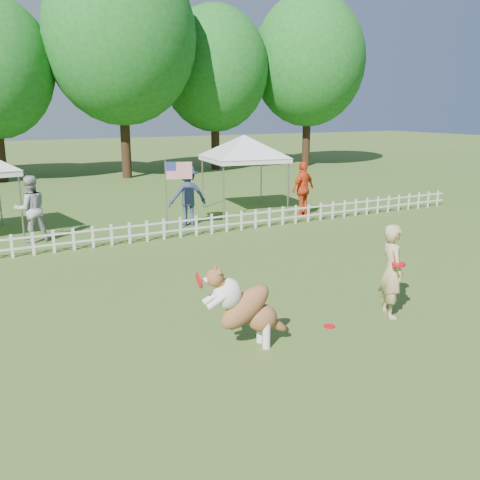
{
  "coord_description": "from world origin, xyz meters",
  "views": [
    {
      "loc": [
        -5.44,
        -6.94,
        3.62
      ],
      "look_at": [
        -0.54,
        2.0,
        1.1
      ],
      "focal_mm": 40.0,
      "sensor_mm": 36.0,
      "label": 1
    }
  ],
  "objects": [
    {
      "name": "dog",
      "position": [
        -1.67,
        -0.27,
        0.68
      ],
      "size": [
        1.36,
        0.62,
        1.35
      ],
      "primitive_type": null,
      "rotation": [
        0.0,
        0.0,
        -0.14
      ],
      "color": "brown",
      "rests_on": "ground"
    },
    {
      "name": "handler",
      "position": [
        1.23,
        -0.34,
        0.84
      ],
      "size": [
        0.59,
        0.71,
        1.68
      ],
      "primitive_type": "imported",
      "rotation": [
        0.0,
        0.0,
        1.2
      ],
      "color": "tan",
      "rests_on": "ground"
    },
    {
      "name": "spectator_b",
      "position": [
        1.13,
        8.49,
        0.96
      ],
      "size": [
        1.28,
        0.79,
        1.91
      ],
      "primitive_type": "imported",
      "rotation": [
        0.0,
        0.0,
        3.08
      ],
      "color": "navy",
      "rests_on": "ground"
    },
    {
      "name": "canopy_tent_right",
      "position": [
        3.84,
        9.69,
        1.33
      ],
      "size": [
        2.89,
        2.89,
        2.66
      ],
      "primitive_type": null,
      "rotation": [
        0.0,
        0.0,
        -0.14
      ],
      "color": "silver",
      "rests_on": "ground"
    },
    {
      "name": "frisbee_on_turf",
      "position": [
        -0.03,
        -0.24,
        0.01
      ],
      "size": [
        0.24,
        0.24,
        0.02
      ],
      "primitive_type": "cylinder",
      "rotation": [
        0.0,
        0.0,
        -0.24
      ],
      "color": "red",
      "rests_on": "ground"
    },
    {
      "name": "ground",
      "position": [
        0.0,
        0.0,
        0.0
      ],
      "size": [
        120.0,
        120.0,
        0.0
      ],
      "primitive_type": "plane",
      "color": "#325A1C",
      "rests_on": "ground"
    },
    {
      "name": "flag_pole",
      "position": [
        0.1,
        7.66,
        1.08
      ],
      "size": [
        0.82,
        0.3,
        2.16
      ],
      "primitive_type": null,
      "rotation": [
        0.0,
        0.0,
        -0.27
      ],
      "color": "gray",
      "rests_on": "ground"
    },
    {
      "name": "tree_right",
      "position": [
        9.0,
        22.5,
        5.2
      ],
      "size": [
        6.2,
        6.2,
        10.4
      ],
      "primitive_type": null,
      "color": "#19581B",
      "rests_on": "ground"
    },
    {
      "name": "picket_fence",
      "position": [
        0.0,
        7.0,
        0.3
      ],
      "size": [
        22.0,
        0.08,
        0.6
      ],
      "primitive_type": null,
      "color": "silver",
      "rests_on": "ground"
    },
    {
      "name": "spectator_a",
      "position": [
        -3.54,
        8.52,
        0.92
      ],
      "size": [
        0.96,
        0.79,
        1.85
      ],
      "primitive_type": "imported",
      "rotation": [
        0.0,
        0.0,
        3.24
      ],
      "color": "#A2A2A7",
      "rests_on": "ground"
    },
    {
      "name": "spectator_c",
      "position": [
        5.18,
        7.94,
        0.93
      ],
      "size": [
        1.18,
        0.77,
        1.87
      ],
      "primitive_type": "imported",
      "rotation": [
        0.0,
        0.0,
        3.45
      ],
      "color": "red",
      "rests_on": "ground"
    },
    {
      "name": "tree_far_right",
      "position": [
        15.0,
        21.5,
        5.7
      ],
      "size": [
        7.0,
        7.0,
        11.4
      ],
      "primitive_type": null,
      "color": "#19581B",
      "rests_on": "ground"
    },
    {
      "name": "tree_center_right",
      "position": [
        3.0,
        21.0,
        6.3
      ],
      "size": [
        7.6,
        7.6,
        12.6
      ],
      "primitive_type": null,
      "color": "#19581B",
      "rests_on": "ground"
    }
  ]
}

